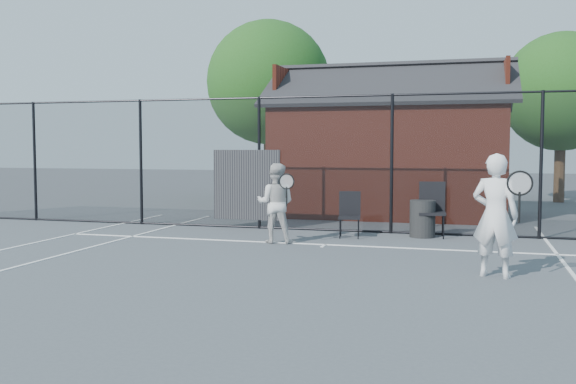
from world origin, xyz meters
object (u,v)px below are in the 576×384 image
(clubhouse, at_px, (391,156))
(player_back, at_px, (276,203))
(player_front, at_px, (495,215))
(chair_right, at_px, (432,211))
(chair_left, at_px, (349,215))
(waste_bin, at_px, (422,219))

(clubhouse, distance_m, player_back, 6.22)
(clubhouse, height_order, player_back, clubhouse)
(player_front, relative_size, chair_right, 1.59)
(player_back, bearing_deg, player_front, -29.93)
(clubhouse, relative_size, chair_left, 7.03)
(player_back, xyz_separation_m, chair_left, (1.25, 1.08, -0.31))
(player_front, relative_size, chair_left, 1.92)
(clubhouse, xyz_separation_m, chair_left, (-0.24, -4.90, -1.14))
(player_front, xyz_separation_m, chair_left, (-2.74, 3.38, -0.43))
(player_front, xyz_separation_m, player_back, (-3.99, 2.30, -0.12))
(player_front, xyz_separation_m, waste_bin, (-1.30, 3.88, -0.51))
(chair_left, bearing_deg, waste_bin, 10.63)
(player_back, bearing_deg, clubhouse, 75.97)
(player_front, bearing_deg, chair_right, 105.93)
(waste_bin, bearing_deg, clubhouse, 105.19)
(player_front, xyz_separation_m, chair_right, (-1.11, 3.88, -0.33))
(clubhouse, distance_m, chair_left, 5.04)
(player_front, relative_size, player_back, 1.15)
(chair_right, xyz_separation_m, waste_bin, (-0.20, 0.00, -0.18))
(clubhouse, height_order, waste_bin, clubhouse)
(clubhouse, bearing_deg, chair_right, -72.47)
(player_front, bearing_deg, player_back, 150.07)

